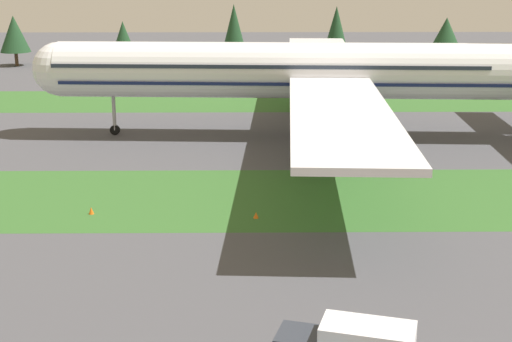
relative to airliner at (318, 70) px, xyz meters
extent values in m
cube|color=#336028|center=(-11.23, -23.78, -8.02)|extent=(320.00, 17.90, 0.01)
cube|color=#336028|center=(-11.23, 24.02, -8.02)|extent=(320.00, 17.90, 0.01)
cylinder|color=white|center=(-2.27, 0.12, -0.01)|extent=(57.28, 9.62, 6.54)
sphere|color=white|center=(-30.74, 1.67, -0.01)|extent=(6.41, 6.41, 6.41)
cube|color=#141E4C|center=(-2.27, 0.12, -1.16)|extent=(55.90, 9.68, 0.36)
cube|color=#283342|center=(-5.74, 0.31, 0.80)|extent=(50.35, 9.31, 0.44)
cube|color=white|center=(-0.02, -22.42, -0.67)|extent=(11.10, 38.68, 0.59)
cylinder|color=#A3A3A8|center=(-1.06, -16.62, -2.82)|extent=(5.75, 3.89, 3.60)
cube|color=white|center=(2.42, 22.29, -0.67)|extent=(11.10, 38.68, 0.59)
cylinder|color=#A3A3A8|center=(0.75, 16.64, -2.82)|extent=(5.75, 3.89, 3.60)
cylinder|color=#A3A3A8|center=(-24.49, 1.33, -4.21)|extent=(0.44, 0.44, 6.43)
cylinder|color=black|center=(-24.49, 1.33, -7.42)|extent=(1.22, 0.48, 1.20)
cylinder|color=#A3A3A8|center=(1.99, -4.04, -4.08)|extent=(0.44, 0.44, 6.18)
cylinder|color=black|center=(1.99, -4.04, -7.17)|extent=(1.73, 0.69, 1.70)
cylinder|color=#A3A3A8|center=(2.41, 3.80, -4.08)|extent=(0.44, 0.44, 6.18)
cylinder|color=black|center=(2.41, 3.80, -7.17)|extent=(1.73, 0.69, 1.70)
cube|color=#283342|center=(-6.79, -53.64, -6.00)|extent=(0.67, 2.01, 0.97)
cone|color=orange|center=(-21.43, -28.14, -7.72)|extent=(0.44, 0.44, 0.61)
cone|color=orange|center=(-7.65, -29.32, -7.77)|extent=(0.44, 0.44, 0.51)
cylinder|color=#4C3823|center=(-55.06, 63.80, -6.64)|extent=(0.70, 0.70, 2.76)
cone|color=#1E4223|center=(-55.06, 63.80, -1.63)|extent=(6.04, 6.04, 7.25)
cylinder|color=#4C3823|center=(-33.00, 61.99, -6.41)|extent=(0.70, 0.70, 3.22)
cone|color=#1E4223|center=(-33.00, 61.99, -1.91)|extent=(4.20, 4.20, 5.78)
cylinder|color=#4C3823|center=(-11.02, 64.68, -6.34)|extent=(0.70, 0.70, 3.36)
cone|color=#1E4223|center=(-11.02, 64.68, -0.26)|extent=(4.49, 4.49, 8.80)
cylinder|color=#4C3823|center=(9.67, 64.72, -6.46)|extent=(0.70, 0.70, 3.13)
cone|color=#1E4223|center=(9.67, 64.72, -0.57)|extent=(4.70, 4.70, 8.64)
cylinder|color=#4C3823|center=(31.76, 63.66, -6.27)|extent=(0.70, 0.70, 3.51)
cone|color=#1E4223|center=(31.76, 63.66, -1.49)|extent=(5.86, 5.86, 6.05)
camera|label=1|loc=(-8.31, -86.94, 12.35)|focal=51.99mm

